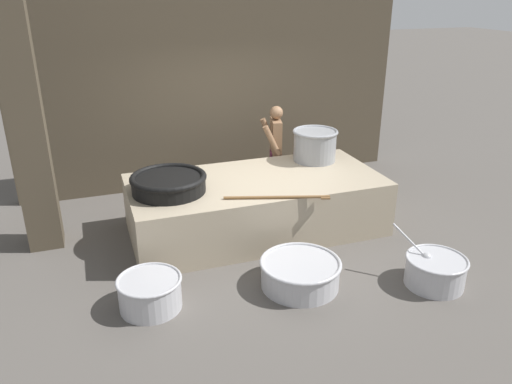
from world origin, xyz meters
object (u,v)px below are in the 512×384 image
giant_wok_near (169,183)px  prep_bowl_meat (300,272)px  cook (275,148)px  prep_bowl_vegetables (435,270)px  prep_bowl_extra (150,292)px  stock_pot (315,145)px

giant_wok_near → prep_bowl_meat: 2.12m
cook → prep_bowl_vegetables: 3.41m
prep_bowl_meat → prep_bowl_extra: 1.77m
prep_bowl_extra → prep_bowl_vegetables: bearing=-11.5°
stock_pot → prep_bowl_vegetables: stock_pot is taller
cook → prep_bowl_extra: 3.66m
giant_wok_near → stock_pot: stock_pot is taller
giant_wok_near → prep_bowl_vegetables: bearing=-36.3°
cook → giant_wok_near: bearing=45.9°
cook → prep_bowl_vegetables: bearing=118.5°
stock_pot → cook: 0.81m
prep_bowl_vegetables → stock_pot: bearing=98.7°
cook → prep_bowl_meat: 2.92m
giant_wok_near → prep_bowl_vegetables: size_ratio=1.18×
prep_bowl_meat → prep_bowl_extra: (-1.76, 0.16, 0.02)m
cook → prep_bowl_vegetables: cook is taller
prep_bowl_vegetables → prep_bowl_extra: bearing=168.5°
stock_pot → cook: bearing=120.5°
giant_wok_near → cook: 2.34m
giant_wok_near → stock_pot: 2.46m
prep_bowl_extra → prep_bowl_meat: bearing=-5.1°
prep_bowl_meat → giant_wok_near: bearing=129.2°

